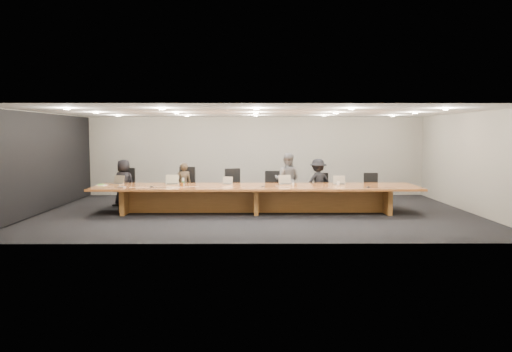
{
  "coord_description": "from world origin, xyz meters",
  "views": [
    {
      "loc": [
        -0.1,
        -13.85,
        2.2
      ],
      "look_at": [
        0.0,
        0.3,
        1.0
      ],
      "focal_mm": 35.0,
      "sensor_mm": 36.0,
      "label": 1
    }
  ],
  "objects": [
    {
      "name": "person_c",
      "position": [
        0.95,
        1.21,
        0.81
      ],
      "size": [
        0.91,
        0.78,
        1.61
      ],
      "primitive_type": "imported",
      "rotation": [
        0.0,
        0.0,
        2.9
      ],
      "color": "#5B5C5E",
      "rests_on": "ground"
    },
    {
      "name": "laptop_e",
      "position": [
        2.39,
        0.3,
        0.88
      ],
      "size": [
        0.35,
        0.26,
        0.26
      ],
      "primitive_type": null,
      "rotation": [
        0.0,
        0.0,
        -0.05
      ],
      "color": "tan",
      "rests_on": "conference_table"
    },
    {
      "name": "back_wall",
      "position": [
        0.0,
        4.0,
        1.4
      ],
      "size": [
        12.0,
        0.02,
        2.8
      ],
      "primitive_type": "cube",
      "color": "#B6B1A6",
      "rests_on": "ground"
    },
    {
      "name": "person_b",
      "position": [
        -2.19,
        1.21,
        0.67
      ],
      "size": [
        0.55,
        0.44,
        1.33
      ],
      "primitive_type": "imported",
      "rotation": [
        0.0,
        0.0,
        3.42
      ],
      "color": "#352B1D",
      "rests_on": "ground"
    },
    {
      "name": "ground",
      "position": [
        0.0,
        0.0,
        0.0
      ],
      "size": [
        12.0,
        12.0,
        0.0
      ],
      "primitive_type": "plane",
      "color": "black",
      "rests_on": "ground"
    },
    {
      "name": "amber_mug",
      "position": [
        -2.05,
        -0.1,
        0.8
      ],
      "size": [
        0.1,
        0.1,
        0.1
      ],
      "primitive_type": "cylinder",
      "rotation": [
        0.0,
        0.0,
        0.33
      ],
      "color": "brown",
      "rests_on": "conference_table"
    },
    {
      "name": "chair_right",
      "position": [
        1.99,
        1.32,
        0.51
      ],
      "size": [
        0.63,
        0.63,
        1.02
      ],
      "primitive_type": null,
      "rotation": [
        0.0,
        0.0,
        -0.24
      ],
      "color": "black",
      "rests_on": "ground"
    },
    {
      "name": "lime_gadget",
      "position": [
        -4.36,
        0.11,
        0.78
      ],
      "size": [
        0.17,
        0.12,
        0.03
      ],
      "primitive_type": "cube",
      "rotation": [
        0.0,
        0.0,
        0.17
      ],
      "color": "#6CCB36",
      "rests_on": "notepad"
    },
    {
      "name": "mic_right",
      "position": [
        3.04,
        -0.48,
        0.77
      ],
      "size": [
        0.16,
        0.16,
        0.03
      ],
      "primitive_type": "cone",
      "rotation": [
        0.0,
        0.0,
        0.29
      ],
      "color": "black",
      "rests_on": "conference_table"
    },
    {
      "name": "mic_center",
      "position": [
        0.19,
        -0.29,
        0.77
      ],
      "size": [
        0.13,
        0.13,
        0.03
      ],
      "primitive_type": "cone",
      "rotation": [
        0.0,
        0.0,
        -0.07
      ],
      "color": "black",
      "rests_on": "conference_table"
    },
    {
      "name": "laptop_d",
      "position": [
        0.85,
        0.32,
        0.89
      ],
      "size": [
        0.4,
        0.33,
        0.28
      ],
      "primitive_type": null,
      "rotation": [
        0.0,
        0.0,
        0.21
      ],
      "color": "tan",
      "rests_on": "conference_table"
    },
    {
      "name": "laptop_b",
      "position": [
        -2.4,
        0.34,
        0.89
      ],
      "size": [
        0.4,
        0.31,
        0.29
      ],
      "primitive_type": null,
      "rotation": [
        0.0,
        0.0,
        0.12
      ],
      "color": "tan",
      "rests_on": "conference_table"
    },
    {
      "name": "chair_far_left",
      "position": [
        -4.02,
        1.33,
        0.59
      ],
      "size": [
        0.67,
        0.67,
        1.18
      ],
      "primitive_type": null,
      "rotation": [
        0.0,
        0.0,
        -0.13
      ],
      "color": "black",
      "rests_on": "ground"
    },
    {
      "name": "chair_left",
      "position": [
        -2.18,
        1.32,
        0.6
      ],
      "size": [
        0.75,
        0.75,
        1.21
      ],
      "primitive_type": null,
      "rotation": [
        0.0,
        0.0,
        -0.25
      ],
      "color": "black",
      "rests_on": "ground"
    },
    {
      "name": "person_a",
      "position": [
        -4.02,
        1.28,
        0.71
      ],
      "size": [
        0.8,
        0.64,
        1.42
      ],
      "primitive_type": "imported",
      "rotation": [
        0.0,
        0.0,
        2.84
      ],
      "color": "black",
      "rests_on": "ground"
    },
    {
      "name": "chair_far_right",
      "position": [
        3.55,
        1.21,
        0.51
      ],
      "size": [
        0.52,
        0.52,
        1.03
      ],
      "primitive_type": null,
      "rotation": [
        0.0,
        0.0,
        -0.0
      ],
      "color": "black",
      "rests_on": "ground"
    },
    {
      "name": "mic_left",
      "position": [
        -2.85,
        -0.34,
        0.77
      ],
      "size": [
        0.15,
        0.15,
        0.03
      ],
      "primitive_type": "cone",
      "rotation": [
        0.0,
        0.0,
        -0.29
      ],
      "color": "black",
      "rests_on": "conference_table"
    },
    {
      "name": "notepad",
      "position": [
        -4.35,
        0.09,
        0.76
      ],
      "size": [
        0.3,
        0.27,
        0.02
      ],
      "primitive_type": "cube",
      "rotation": [
        0.0,
        0.0,
        -0.27
      ],
      "color": "white",
      "rests_on": "conference_table"
    },
    {
      "name": "av_box",
      "position": [
        -3.64,
        -0.46,
        0.76
      ],
      "size": [
        0.23,
        0.2,
        0.03
      ],
      "primitive_type": "cube",
      "rotation": [
        0.0,
        0.0,
        -0.32
      ],
      "color": "#A8A8AD",
      "rests_on": "conference_table"
    },
    {
      "name": "paper_cup_near",
      "position": [
        1.04,
        0.09,
        0.79
      ],
      "size": [
        0.08,
        0.08,
        0.08
      ],
      "primitive_type": "cone",
      "rotation": [
        0.0,
        0.0,
        -0.18
      ],
      "color": "white",
      "rests_on": "conference_table"
    },
    {
      "name": "person_d",
      "position": [
        1.89,
        1.25,
        0.72
      ],
      "size": [
        1.06,
        0.82,
        1.44
      ],
      "primitive_type": "imported",
      "rotation": [
        0.0,
        0.0,
        3.48
      ],
      "color": "black",
      "rests_on": "ground"
    },
    {
      "name": "conference_table",
      "position": [
        0.0,
        0.0,
        0.52
      ],
      "size": [
        9.0,
        1.8,
        0.75
      ],
      "color": "#964E20",
      "rests_on": "ground"
    },
    {
      "name": "paper_cup_far",
      "position": [
        2.33,
        0.16,
        0.8
      ],
      "size": [
        0.11,
        0.11,
        0.1
      ],
      "primitive_type": "cone",
      "rotation": [
        0.0,
        0.0,
        -0.41
      ],
      "color": "white",
      "rests_on": "conference_table"
    },
    {
      "name": "chair_mid_right",
      "position": [
        0.46,
        1.27,
        0.54
      ],
      "size": [
        0.67,
        0.67,
        1.08
      ],
      "primitive_type": null,
      "rotation": [
        0.0,
        0.0,
        -0.25
      ],
      "color": "black",
      "rests_on": "ground"
    },
    {
      "name": "laptop_a",
      "position": [
        -4.01,
        0.43,
        0.88
      ],
      "size": [
        0.4,
        0.35,
        0.27
      ],
      "primitive_type": null,
      "rotation": [
        0.0,
        0.0,
        -0.37
      ],
      "color": "#C3B495",
      "rests_on": "conference_table"
    },
    {
      "name": "water_bottle",
      "position": [
        -2.04,
        -0.0,
        0.86
      ],
      "size": [
        0.07,
        0.07,
        0.22
      ],
      "primitive_type": "cylinder",
      "rotation": [
        0.0,
        0.0,
        0.08
      ],
      "color": "#B0C0BC",
      "rests_on": "conference_table"
    },
    {
      "name": "laptop_c",
      "position": [
        -0.84,
        0.37,
        0.87
      ],
      "size": [
        0.34,
        0.28,
        0.23
      ],
      "primitive_type": null,
      "rotation": [
        0.0,
        0.0,
        -0.25
      ],
      "color": "tan",
      "rests_on": "conference_table"
    },
    {
      "name": "chair_mid_left",
      "position": [
        -0.65,
        1.31,
        0.58
      ],
      "size": [
        0.75,
        0.75,
        1.16
      ],
      "primitive_type": null,
      "rotation": [
        0.0,
        0.0,
        0.32
      ],
      "color": "black",
      "rests_on": "ground"
    },
    {
      "name": "left_wall_panel",
      "position": [
        -5.94,
        0.0,
        1.37
      ],
      "size": [
        0.08,
        7.84,
        2.74
      ],
      "primitive_type": "cube",
      "color": "black",
      "rests_on": "ground"
    }
  ]
}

